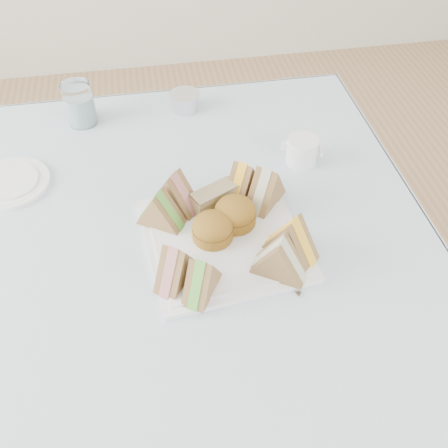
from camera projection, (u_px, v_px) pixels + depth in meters
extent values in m
plane|color=#9E7751|center=(194.00, 390.00, 1.55)|extent=(4.00, 4.00, 0.00)
cube|color=brown|center=(187.00, 327.00, 1.28)|extent=(0.90, 0.90, 0.74)
cube|color=#AFC8E4|center=(177.00, 228.00, 1.01)|extent=(1.02, 1.02, 0.01)
cube|color=white|center=(224.00, 239.00, 0.97)|extent=(0.33, 0.33, 0.01)
cylinder|color=olive|center=(213.00, 228.00, 0.95)|extent=(0.08, 0.08, 0.05)
cylinder|color=olive|center=(235.00, 213.00, 0.98)|extent=(0.12, 0.12, 0.06)
cube|color=tan|center=(214.00, 198.00, 1.01)|extent=(0.10, 0.08, 0.04)
cylinder|color=white|center=(11.00, 183.00, 1.09)|extent=(0.21, 0.21, 0.01)
cylinder|color=white|center=(79.00, 104.00, 1.21)|extent=(0.07, 0.07, 0.11)
cylinder|color=silver|center=(185.00, 102.00, 1.27)|extent=(0.09, 0.09, 0.04)
cube|color=silver|center=(264.00, 193.00, 1.07)|extent=(0.09, 0.18, 0.00)
cube|color=silver|center=(277.00, 265.00, 0.94)|extent=(0.06, 0.16, 0.00)
cylinder|color=white|center=(302.00, 151.00, 1.12)|extent=(0.08, 0.08, 0.06)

